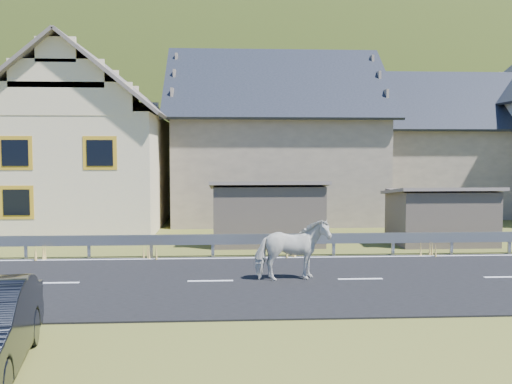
{
  "coord_description": "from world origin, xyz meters",
  "views": [
    {
      "loc": [
        -3.65,
        -14.84,
        3.43
      ],
      "look_at": [
        -2.67,
        2.18,
        2.23
      ],
      "focal_mm": 40.0,
      "sensor_mm": 36.0,
      "label": 1
    }
  ],
  "objects": [
    {
      "name": "ground",
      "position": [
        0.0,
        0.0,
        0.0
      ],
      "size": [
        160.0,
        160.0,
        0.0
      ],
      "primitive_type": "plane",
      "color": "#384117",
      "rests_on": "ground"
    },
    {
      "name": "road",
      "position": [
        0.0,
        0.0,
        0.02
      ],
      "size": [
        60.0,
        7.0,
        0.04
      ],
      "primitive_type": "cube",
      "color": "black",
      "rests_on": "ground"
    },
    {
      "name": "lane_markings",
      "position": [
        0.0,
        0.0,
        0.04
      ],
      "size": [
        60.0,
        6.6,
        0.01
      ],
      "primitive_type": "cube",
      "color": "silver",
      "rests_on": "road"
    },
    {
      "name": "guardrail",
      "position": [
        -0.0,
        3.68,
        0.56
      ],
      "size": [
        28.1,
        0.09,
        0.75
      ],
      "color": "#93969B",
      "rests_on": "ground"
    },
    {
      "name": "shed_left",
      "position": [
        -2.0,
        6.5,
        1.1
      ],
      "size": [
        4.3,
        3.3,
        2.4
      ],
      "primitive_type": "cube",
      "color": "brown",
      "rests_on": "ground"
    },
    {
      "name": "shed_right",
      "position": [
        4.5,
        6.0,
        1.0
      ],
      "size": [
        3.8,
        2.9,
        2.2
      ],
      "primitive_type": "cube",
      "color": "brown",
      "rests_on": "ground"
    },
    {
      "name": "house_cream",
      "position": [
        -10.0,
        12.0,
        4.36
      ],
      "size": [
        7.8,
        9.8,
        8.3
      ],
      "color": "beige",
      "rests_on": "ground"
    },
    {
      "name": "house_stone_a",
      "position": [
        -1.0,
        15.0,
        4.63
      ],
      "size": [
        10.8,
        9.8,
        8.9
      ],
      "color": "gray",
      "rests_on": "ground"
    },
    {
      "name": "house_stone_b",
      "position": [
        9.0,
        17.0,
        4.24
      ],
      "size": [
        9.8,
        8.8,
        8.1
      ],
      "color": "gray",
      "rests_on": "ground"
    },
    {
      "name": "mountain",
      "position": [
        5.0,
        180.0,
        -20.0
      ],
      "size": [
        440.0,
        280.0,
        260.0
      ],
      "primitive_type": "ellipsoid",
      "color": "#2C4010",
      "rests_on": "ground"
    },
    {
      "name": "horse",
      "position": [
        -1.84,
        -0.02,
        0.85
      ],
      "size": [
        1.14,
        2.03,
        1.63
      ],
      "primitive_type": "imported",
      "rotation": [
        0.0,
        0.0,
        1.71
      ],
      "color": "beige",
      "rests_on": "road"
    }
  ]
}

